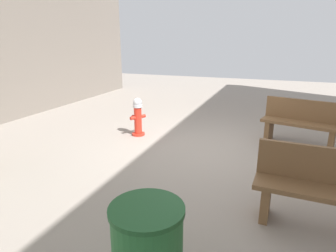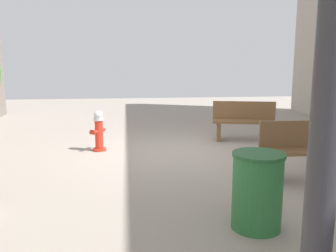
% 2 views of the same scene
% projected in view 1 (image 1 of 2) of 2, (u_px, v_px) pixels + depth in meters
% --- Properties ---
extents(ground_plane, '(23.40, 23.40, 0.00)m').
position_uv_depth(ground_plane, '(206.00, 150.00, 5.76)').
color(ground_plane, gray).
extents(fire_hydrant, '(0.36, 0.38, 0.88)m').
position_uv_depth(fire_hydrant, '(138.00, 117.00, 6.56)').
color(fire_hydrant, red).
rests_on(fire_hydrant, ground_plane).
extents(bench_near, '(1.58, 0.79, 0.95)m').
position_uv_depth(bench_near, '(301.00, 122.00, 5.93)').
color(bench_near, brown).
rests_on(bench_near, ground_plane).
extents(bench_far, '(1.61, 0.52, 0.95)m').
position_uv_depth(bench_far, '(327.00, 189.00, 3.27)').
color(bench_far, brown).
rests_on(bench_far, ground_plane).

